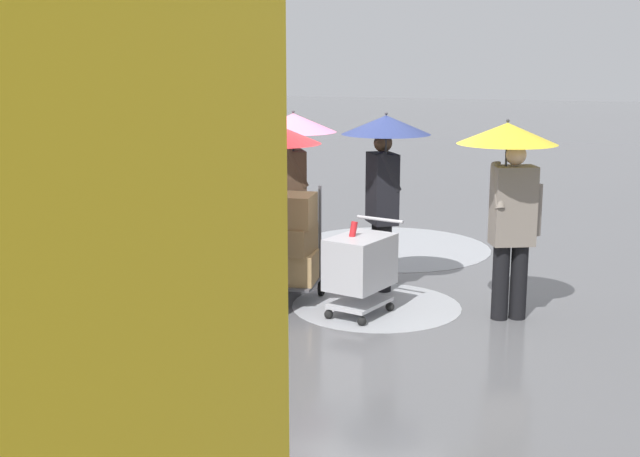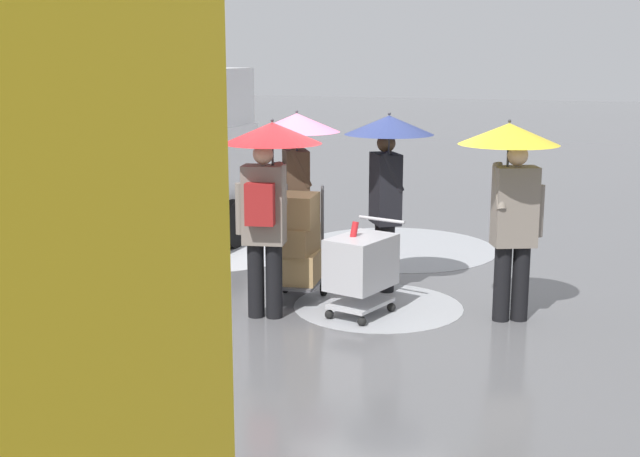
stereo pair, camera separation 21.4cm
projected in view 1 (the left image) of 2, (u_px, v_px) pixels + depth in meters
name	position (u px, v px, depth m)	size (l,w,h in m)	color
ground_plane	(333.00, 297.00, 9.77)	(90.00, 90.00, 0.00)	#5B5B5E
slush_patch_near_cluster	(202.00, 250.00, 12.15)	(2.74, 2.74, 0.01)	silver
slush_patch_under_van	(131.00, 239.00, 12.88)	(2.57, 2.57, 0.01)	#999BA0
slush_patch_mid_street	(376.00, 306.00, 9.44)	(1.92, 1.92, 0.01)	#999BA0
slush_patch_far_side	(390.00, 247.00, 12.29)	(2.93, 2.93, 0.01)	#999BA0
cargo_van_parked_right	(113.00, 178.00, 11.12)	(2.26, 5.37, 2.60)	white
shopping_cart_vendor	(360.00, 265.00, 9.00)	(0.74, 0.93, 1.04)	#B2B2B7
hand_dolly_boxes	(295.00, 241.00, 9.49)	(0.57, 0.74, 1.32)	#515156
pedestrian_pink_side	(267.00, 174.00, 8.70)	(1.04, 1.04, 2.15)	black
pedestrian_black_side	(510.00, 174.00, 8.68)	(1.04, 1.04, 2.15)	black
pedestrian_white_side	(292.00, 158.00, 10.06)	(1.04, 1.04, 2.15)	black
pedestrian_far_side	(384.00, 160.00, 9.75)	(1.04, 1.04, 2.15)	black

